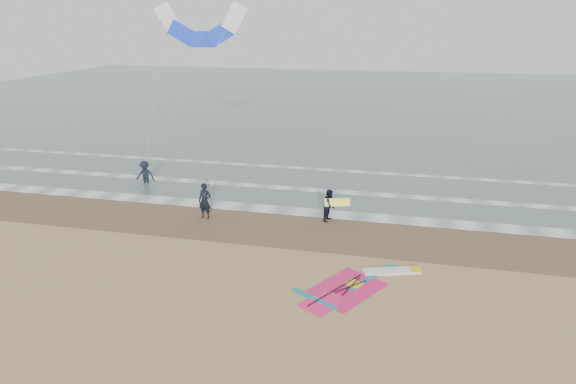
% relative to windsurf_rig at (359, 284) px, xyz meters
% --- Properties ---
extents(ground, '(120.00, 120.00, 0.00)m').
position_rel_windsurf_rig_xyz_m(ground, '(-3.76, -0.95, -0.03)').
color(ground, tan).
rests_on(ground, ground).
extents(sea_water, '(120.00, 80.00, 0.02)m').
position_rel_windsurf_rig_xyz_m(sea_water, '(-3.76, 47.05, -0.02)').
color(sea_water, '#47605E').
rests_on(sea_water, ground).
extents(wet_sand_band, '(120.00, 5.00, 0.01)m').
position_rel_windsurf_rig_xyz_m(wet_sand_band, '(-3.76, 5.05, -0.03)').
color(wet_sand_band, brown).
rests_on(wet_sand_band, ground).
extents(foam_waterline, '(120.00, 9.15, 0.02)m').
position_rel_windsurf_rig_xyz_m(foam_waterline, '(-3.76, 9.49, -0.00)').
color(foam_waterline, white).
rests_on(foam_waterline, ground).
extents(windsurf_rig, '(4.89, 4.63, 0.12)m').
position_rel_windsurf_rig_xyz_m(windsurf_rig, '(0.00, 0.00, 0.00)').
color(windsurf_rig, white).
rests_on(windsurf_rig, ground).
extents(person_standing, '(0.72, 0.51, 1.88)m').
position_rel_windsurf_rig_xyz_m(person_standing, '(-8.48, 5.30, 0.91)').
color(person_standing, black).
rests_on(person_standing, ground).
extents(person_walking, '(0.82, 0.95, 1.66)m').
position_rel_windsurf_rig_xyz_m(person_walking, '(-2.16, 6.43, 0.80)').
color(person_walking, black).
rests_on(person_walking, ground).
extents(person_wading, '(1.22, 0.76, 1.82)m').
position_rel_windsurf_rig_xyz_m(person_wading, '(-14.32, 9.93, 0.88)').
color(person_wading, black).
rests_on(person_wading, ground).
extents(held_pole, '(0.17, 0.86, 1.82)m').
position_rel_windsurf_rig_xyz_m(held_pole, '(-8.18, 5.30, 1.34)').
color(held_pole, black).
rests_on(held_pole, ground).
extents(carried_kiteboard, '(1.30, 0.51, 0.39)m').
position_rel_windsurf_rig_xyz_m(carried_kiteboard, '(-1.76, 6.33, 1.02)').
color(carried_kiteboard, yellow).
rests_on(carried_kiteboard, ground).
extents(surf_kite, '(6.16, 2.77, 9.59)m').
position_rel_windsurf_rig_xyz_m(surf_kite, '(-11.11, 12.41, 9.21)').
color(surf_kite, white).
rests_on(surf_kite, ground).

